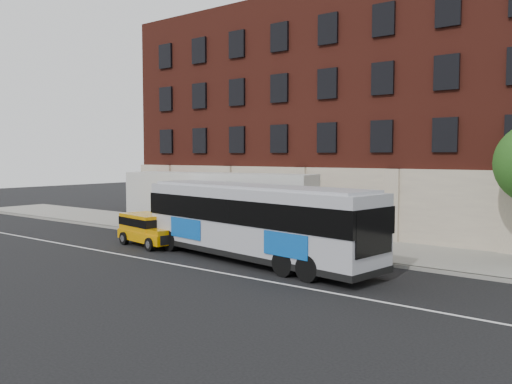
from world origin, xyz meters
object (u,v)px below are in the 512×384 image
Objects in this scene: shipping_container at (218,207)px; yellow_suv at (149,228)px; city_bus at (254,220)px; sign_pole at (140,209)px.

yellow_suv is at bearing -115.27° from shipping_container.
city_bus is 7.28m from yellow_suv.
city_bus is 1.11× the size of shipping_container.
shipping_container reaches higher than sign_pole.
sign_pole is 0.19× the size of city_bus.
shipping_container is at bearing 146.37° from city_bus.
city_bus is at bearing -14.54° from sign_pole.
yellow_suv is at bearing -179.55° from city_bus.
shipping_container reaches higher than yellow_suv.
city_bus is at bearing -33.63° from shipping_container.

